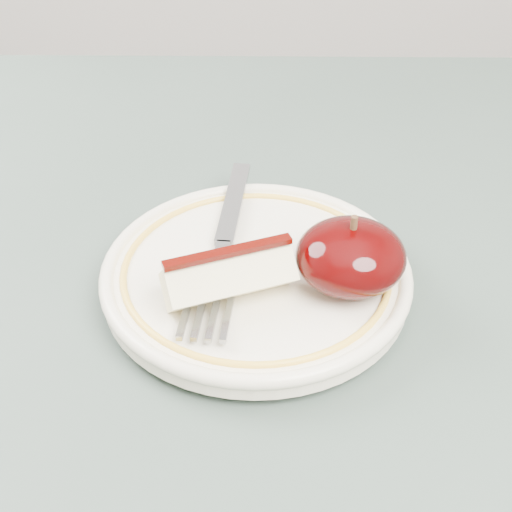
{
  "coord_description": "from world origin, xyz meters",
  "views": [
    {
      "loc": [
        0.08,
        -0.26,
        1.04
      ],
      "look_at": [
        0.08,
        0.08,
        0.78
      ],
      "focal_mm": 50.0,
      "sensor_mm": 36.0,
      "label": 1
    }
  ],
  "objects_px": {
    "table": "(123,483)",
    "apple_half": "(351,256)",
    "fork": "(223,245)",
    "plate": "(256,274)"
  },
  "relations": [
    {
      "from": "table",
      "to": "apple_half",
      "type": "height_order",
      "value": "apple_half"
    },
    {
      "from": "apple_half",
      "to": "fork",
      "type": "relative_size",
      "value": 0.35
    },
    {
      "from": "fork",
      "to": "table",
      "type": "bearing_deg",
      "value": 153.7
    },
    {
      "from": "table",
      "to": "plate",
      "type": "height_order",
      "value": "plate"
    },
    {
      "from": "plate",
      "to": "fork",
      "type": "height_order",
      "value": "fork"
    },
    {
      "from": "plate",
      "to": "apple_half",
      "type": "height_order",
      "value": "apple_half"
    },
    {
      "from": "table",
      "to": "plate",
      "type": "xyz_separation_m",
      "value": [
        0.08,
        0.08,
        0.1
      ]
    },
    {
      "from": "table",
      "to": "plate",
      "type": "relative_size",
      "value": 4.76
    },
    {
      "from": "fork",
      "to": "apple_half",
      "type": "bearing_deg",
      "value": -106.35
    },
    {
      "from": "plate",
      "to": "fork",
      "type": "distance_m",
      "value": 0.03
    }
  ]
}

